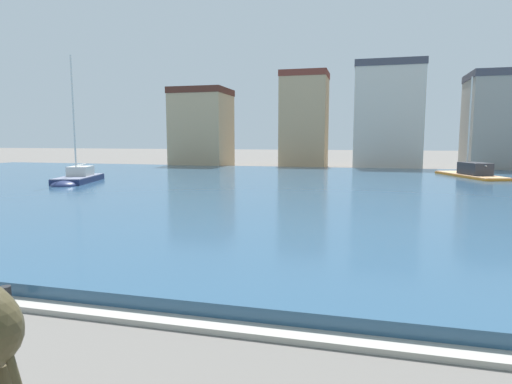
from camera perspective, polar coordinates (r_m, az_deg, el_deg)
harbor_water at (r=29.53m, az=7.95°, el=0.19°), size 90.97×42.66×0.42m
quay_edge_coping at (r=9.03m, az=-8.82°, el=-16.88°), size 90.97×0.50×0.12m
sailboat_navy at (r=35.24m, az=-22.70°, el=1.42°), size 3.74×6.66×9.82m
sailboat_orange at (r=42.32m, az=26.22°, el=2.05°), size 5.08×9.59×9.05m
mooring_bollard at (r=11.17m, az=-30.28°, el=-11.98°), size 0.24×0.24×0.50m
townhouse_tall_gabled at (r=56.77m, az=-7.20°, el=8.38°), size 7.03×6.49×10.13m
townhouse_end_terrace at (r=57.03m, az=6.42°, el=9.48°), size 5.98×5.21×12.29m
townhouse_corner_house at (r=55.45m, az=17.05°, el=9.54°), size 7.95×7.02×12.78m
townhouse_narrow_midrow at (r=56.35m, az=29.89°, el=8.03°), size 7.67×7.00×11.12m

